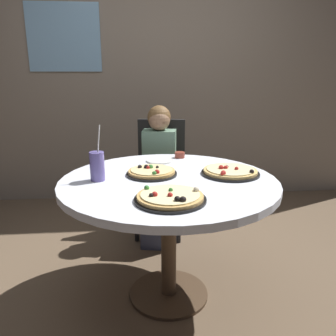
{
  "coord_description": "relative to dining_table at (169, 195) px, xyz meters",
  "views": [
    {
      "loc": [
        -0.16,
        -1.79,
        1.32
      ],
      "look_at": [
        0.0,
        0.05,
        0.8
      ],
      "focal_mm": 35.99,
      "sensor_mm": 36.0,
      "label": 1
    }
  ],
  "objects": [
    {
      "name": "ground_plane",
      "position": [
        0.0,
        0.0,
        -0.65
      ],
      "size": [
        8.0,
        8.0,
        0.0
      ],
      "primitive_type": "plane",
      "color": "brown"
    },
    {
      "name": "dining_table",
      "position": [
        0.0,
        0.0,
        0.0
      ],
      "size": [
        1.22,
        1.22,
        0.75
      ],
      "color": "silver",
      "rests_on": "ground_plane"
    },
    {
      "name": "soda_cup",
      "position": [
        -0.39,
        0.01,
        0.18
      ],
      "size": [
        0.08,
        0.08,
        0.31
      ],
      "color": "#6659A5",
      "rests_on": "dining_table"
    },
    {
      "name": "pizza_veggie",
      "position": [
        -0.02,
        -0.33,
        0.11
      ],
      "size": [
        0.34,
        0.34,
        0.05
      ],
      "color": "black",
      "rests_on": "dining_table"
    },
    {
      "name": "sauce_bowl",
      "position": [
        0.12,
        0.49,
        0.12
      ],
      "size": [
        0.07,
        0.07,
        0.04
      ],
      "primitive_type": "cylinder",
      "color": "brown",
      "rests_on": "dining_table"
    },
    {
      "name": "pizza_cheese",
      "position": [
        -0.09,
        0.09,
        0.11
      ],
      "size": [
        0.3,
        0.3,
        0.05
      ],
      "color": "black",
      "rests_on": "dining_table"
    },
    {
      "name": "plate_small",
      "position": [
        -0.03,
        0.4,
        0.1
      ],
      "size": [
        0.18,
        0.18,
        0.01
      ],
      "primitive_type": "cylinder",
      "color": "white",
      "rests_on": "dining_table"
    },
    {
      "name": "diner_child",
      "position": [
        -0.01,
        0.77,
        -0.17
      ],
      "size": [
        0.31,
        0.43,
        1.08
      ],
      "color": "#3F4766",
      "rests_on": "ground_plane"
    },
    {
      "name": "chair_wooden",
      "position": [
        0.01,
        0.95,
        -0.12
      ],
      "size": [
        0.46,
        0.46,
        0.95
      ],
      "color": "black",
      "rests_on": "ground_plane"
    },
    {
      "name": "wall_with_window",
      "position": [
        -0.0,
        1.83,
        0.8
      ],
      "size": [
        5.2,
        0.14,
        2.9
      ],
      "color": "gray",
      "rests_on": "ground_plane"
    },
    {
      "name": "pizza_pepperoni",
      "position": [
        0.37,
        0.06,
        0.11
      ],
      "size": [
        0.34,
        0.34,
        0.05
      ],
      "color": "black",
      "rests_on": "dining_table"
    }
  ]
}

